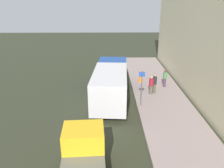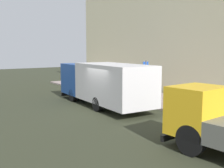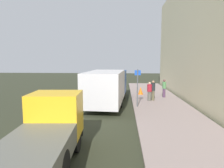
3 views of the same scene
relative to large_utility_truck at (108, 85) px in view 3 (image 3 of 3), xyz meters
The scene contains 10 objects.
ground 2.31m from the large_utility_truck, 124.99° to the right, with size 80.00×80.00×0.00m, color #2E3121.
sidewalk 4.64m from the large_utility_truck, 18.78° to the right, with size 4.32×30.00×0.13m, color gray.
building_facade 8.05m from the large_utility_truck, 11.73° to the right, with size 0.50×30.00×11.07m, color beige.
large_utility_truck is the anchor object (origin of this frame).
small_flatbed_truck 9.62m from the large_utility_truck, 97.82° to the right, with size 2.23×5.22×2.26m.
pedestrian_walking 3.56m from the large_utility_truck, 11.86° to the left, with size 0.54×0.54×1.60m.
pedestrian_standing 5.58m from the large_utility_truck, 25.96° to the left, with size 0.41×0.41×1.66m.
pedestrian_third 3.93m from the large_utility_truck, 14.45° to the left, with size 0.44×0.44×1.70m.
traffic_cone_orange 5.01m from the large_utility_truck, 52.83° to the left, with size 0.51×0.51×0.73m, color orange.
street_sign_post 2.73m from the large_utility_truck, 33.17° to the right, with size 0.44×0.08×2.76m.
Camera 3 is at (2.30, -14.36, 3.53)m, focal length 31.53 mm.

